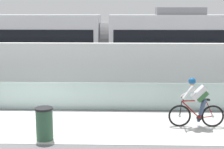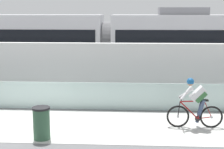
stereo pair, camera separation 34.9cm
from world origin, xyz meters
name	(u,v)px [view 1 (the left image)]	position (x,y,z in m)	size (l,w,h in m)	color
ground_plane	(29,125)	(0.00, 0.00, 0.00)	(200.00, 200.00, 0.00)	slate
bike_path_deck	(29,125)	(0.00, 0.00, 0.01)	(32.00, 3.20, 0.01)	silver
glass_parapet	(42,96)	(0.00, 1.85, 0.52)	(32.00, 0.05, 1.03)	#ADC6C1
concrete_barrier_wall	(51,70)	(0.00, 3.65, 1.17)	(32.00, 0.36, 2.33)	silver
tram_rail_near	(62,85)	(0.00, 6.13, 0.00)	(32.00, 0.08, 0.01)	#595654
tram_rail_far	(66,79)	(0.00, 7.57, 0.00)	(32.00, 0.08, 0.01)	#595654
tram	(104,46)	(2.12, 6.85, 1.89)	(22.56, 2.54, 3.81)	silver
cyclist_on_bike	(197,103)	(5.39, 0.00, 0.78)	(1.77, 0.58, 1.61)	black
trash_bin	(44,124)	(0.80, -1.25, 0.48)	(0.51, 0.51, 0.96)	#33593F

